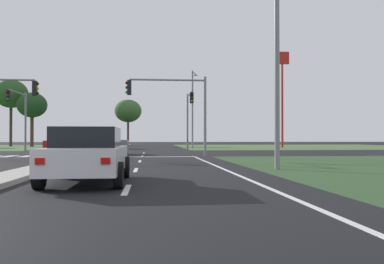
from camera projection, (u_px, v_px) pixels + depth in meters
The scene contains 29 objects.
ground_plane at pixel (99, 153), 33.31m from camera, with size 200.00×200.00×0.00m, color black.
grass_verge_far_right at pixel (301, 146), 60.18m from camera, with size 35.00×35.00×0.01m, color #476B38.
median_island_near at pixel (32, 171), 14.40m from camera, with size 1.20×22.00×0.14m, color #ADA89E.
median_island_far at pixel (121, 146), 58.18m from camera, with size 1.20×36.00×0.14m, color gray.
lane_dash_near at pixel (127, 190), 9.68m from camera, with size 0.14×2.00×0.01m, color silver.
lane_dash_second at pixel (136, 170), 15.65m from camera, with size 0.14×2.00×0.01m, color silver.
lane_dash_third at pixel (140, 161), 21.62m from camera, with size 0.14×2.00×0.01m, color silver.
lane_dash_fourth at pixel (142, 156), 27.59m from camera, with size 0.14×2.00×0.01m, color silver.
lane_dash_fifth at pixel (144, 153), 33.56m from camera, with size 0.14×2.00×0.01m, color silver.
edge_line_right at pixel (224, 169), 16.07m from camera, with size 0.14×24.00×0.01m, color silver.
stop_bar_near at pixel (147, 157), 26.71m from camera, with size 6.40×0.50×0.01m, color silver.
crosswalk_bar_second at pixel (9, 156), 27.62m from camera, with size 0.70×2.80×0.01m, color silver.
crosswalk_bar_third at pixel (27, 156), 27.73m from camera, with size 0.70×2.80×0.01m, color silver.
crosswalk_bar_fourth at pixel (45, 156), 27.84m from camera, with size 0.70×2.80×0.01m, color silver.
crosswalk_bar_fifth at pixel (63, 156), 27.95m from camera, with size 0.70×2.80×0.01m, color silver.
car_red_near at pixel (72, 143), 34.37m from camera, with size 4.40×2.01×1.52m.
car_white_second at pixel (88, 155), 11.15m from camera, with size 2.04×4.39×1.48m.
car_grey_fourth at pixel (97, 143), 31.17m from camera, with size 4.63×2.03×1.58m.
car_teal_fifth at pixel (97, 142), 48.80m from camera, with size 2.05×4.37×1.51m.
traffic_signal_near_right at pixel (175, 100), 27.34m from camera, with size 5.28×0.32×5.24m.
traffic_signal_far_left at pixel (19, 109), 37.29m from camera, with size 0.32×5.15×5.46m.
traffic_signal_far_right at pixel (189, 110), 39.03m from camera, with size 0.32×4.54×5.49m.
street_lamp_near at pixel (273, 27), 16.30m from camera, with size 1.69×1.89×9.95m.
street_lamp_third at pixel (193, 105), 49.07m from camera, with size 0.97×2.20×9.07m.
pedestrian_at_median at pixel (112, 138), 43.16m from camera, with size 0.34×0.34×1.72m.
fastfood_pole_sign at pixel (282, 78), 54.62m from camera, with size 1.80×0.40×12.46m.
treeline_second at pixel (11, 94), 60.70m from camera, with size 4.79×4.79×9.66m.
treeline_third at pixel (32, 105), 58.58m from camera, with size 4.11×4.11×7.58m.
treeline_fourth at pixel (128, 111), 62.59m from camera, with size 3.99×3.99×6.97m.
Camera 1 is at (4.05, -3.89, 1.19)m, focal length 39.28 mm.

